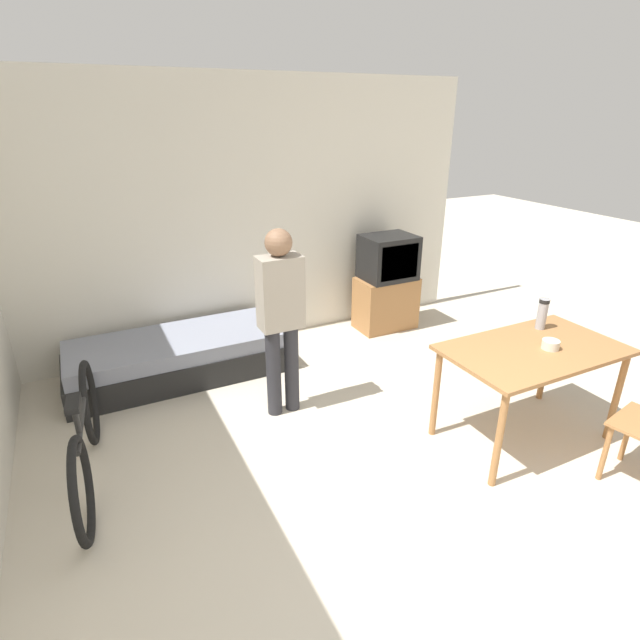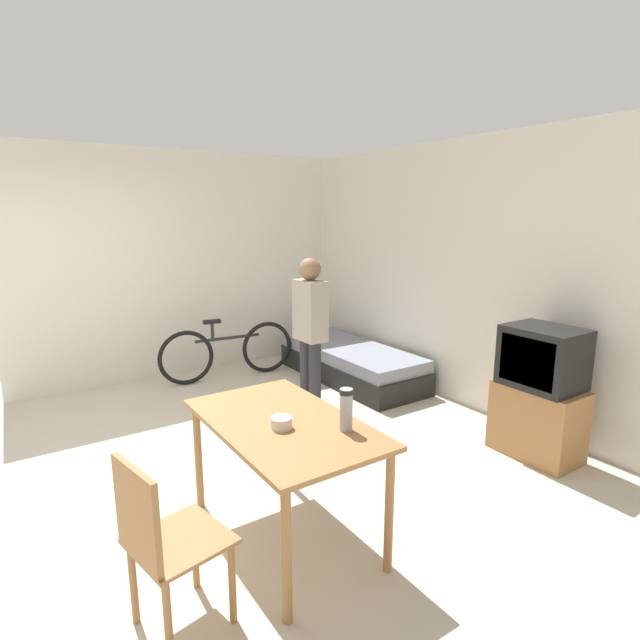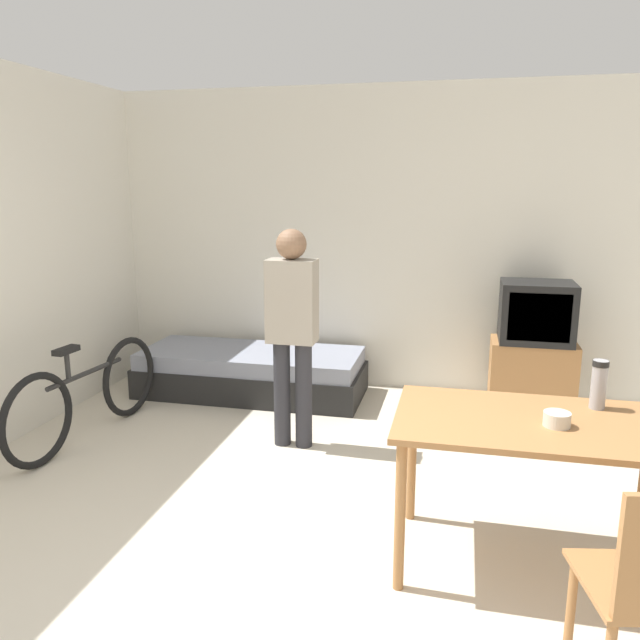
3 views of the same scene
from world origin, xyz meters
name	(u,v)px [view 2 (image 2 of 3)]	position (x,y,z in m)	size (l,w,h in m)	color
ground_plane	(92,481)	(0.00, 0.00, 0.00)	(20.00, 20.00, 0.00)	beige
wall_back	(435,271)	(0.00, 3.56, 1.35)	(5.35, 0.06, 2.70)	silver
wall_left	(203,264)	(-2.20, 1.77, 1.35)	(0.06, 4.53, 2.70)	silver
daybed	(351,363)	(-0.81, 3.05, 0.20)	(2.00, 0.80, 0.40)	black
tv	(540,393)	(1.60, 3.14, 0.54)	(0.67, 0.46, 1.09)	#9E6B3D
dining_table	(283,435)	(1.37, 0.89, 0.68)	(1.31, 0.77, 0.77)	#9E6B3D
wooden_chair	(161,538)	(1.70, 0.05, 0.51)	(0.49, 0.49, 0.91)	#9E6B3D
bicycle	(228,351)	(-1.65, 1.82, 0.33)	(0.22, 1.65, 0.74)	black
person_standing	(310,327)	(-0.14, 2.04, 0.90)	(0.34, 0.21, 1.56)	#28282D
thermos_flask	(346,408)	(1.68, 1.12, 0.90)	(0.08, 0.08, 0.25)	#99999E
mate_bowl	(281,423)	(1.45, 0.83, 0.80)	(0.12, 0.12, 0.07)	beige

